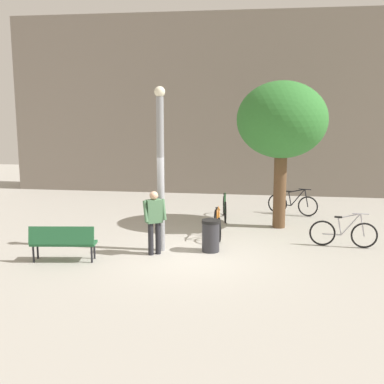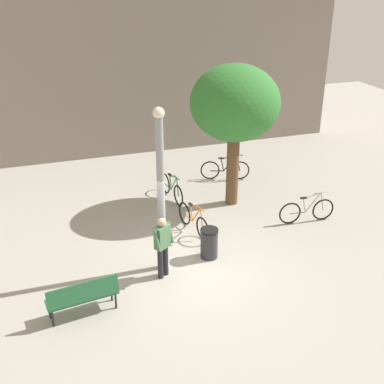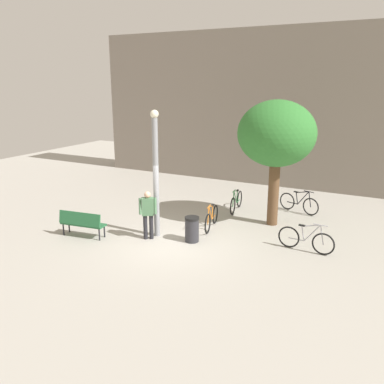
% 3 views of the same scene
% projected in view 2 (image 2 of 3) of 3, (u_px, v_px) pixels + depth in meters
% --- Properties ---
extents(ground_plane, '(36.00, 36.00, 0.00)m').
position_uv_depth(ground_plane, '(195.00, 269.00, 12.78)').
color(ground_plane, '#A8A399').
extents(building_facade, '(18.62, 2.00, 7.72)m').
position_uv_depth(building_facade, '(116.00, 57.00, 19.73)').
color(building_facade, gray).
rests_on(building_facade, ground_plane).
extents(lamppost, '(0.28, 0.28, 4.31)m').
position_uv_depth(lamppost, '(161.00, 188.00, 11.88)').
color(lamppost, gray).
rests_on(lamppost, ground_plane).
extents(person_by_lamppost, '(0.62, 0.52, 1.67)m').
position_uv_depth(person_by_lamppost, '(163.00, 243.00, 12.08)').
color(person_by_lamppost, '#232328').
rests_on(person_by_lamppost, ground_plane).
extents(park_bench, '(1.65, 0.68, 0.92)m').
position_uv_depth(park_bench, '(83.00, 295.00, 10.86)').
color(park_bench, '#236038').
rests_on(park_bench, ground_plane).
extents(plaza_tree, '(2.79, 2.79, 4.59)m').
position_uv_depth(plaza_tree, '(235.00, 104.00, 14.93)').
color(plaza_tree, brown).
rests_on(plaza_tree, ground_plane).
extents(bicycle_orange, '(0.38, 1.79, 0.97)m').
position_uv_depth(bicycle_orange, '(193.00, 220.00, 14.41)').
color(bicycle_orange, black).
rests_on(bicycle_orange, ground_plane).
extents(bicycle_silver, '(1.81, 0.21, 0.97)m').
position_uv_depth(bicycle_silver, '(307.00, 211.00, 14.98)').
color(bicycle_silver, black).
rests_on(bicycle_silver, ground_plane).
extents(bicycle_green, '(0.26, 1.80, 0.97)m').
position_uv_depth(bicycle_green, '(172.00, 189.00, 16.45)').
color(bicycle_green, black).
rests_on(bicycle_green, ground_plane).
extents(bicycle_black, '(1.73, 0.63, 0.97)m').
position_uv_depth(bicycle_black, '(225.00, 170.00, 17.98)').
color(bicycle_black, black).
rests_on(bicycle_black, ground_plane).
extents(trash_bin, '(0.49, 0.49, 0.86)m').
position_uv_depth(trash_bin, '(209.00, 243.00, 13.12)').
color(trash_bin, '#2D2D33').
rests_on(trash_bin, ground_plane).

